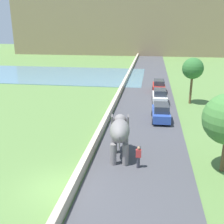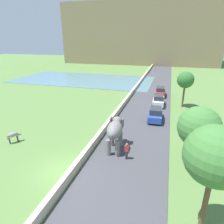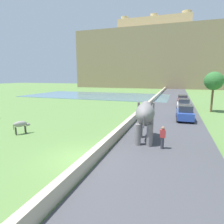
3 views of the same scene
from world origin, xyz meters
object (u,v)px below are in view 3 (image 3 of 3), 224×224
car_white (183,105)px  car_red (182,100)px  person_beside_elephant (163,137)px  cow_grey (21,125)px  elephant (145,115)px  car_blue (185,113)px

car_white → car_red: bearing=90.0°
person_beside_elephant → car_white: size_ratio=0.40×
person_beside_elephant → cow_grey: bearing=-178.9°
person_beside_elephant → car_white: (1.74, 16.19, 0.03)m
elephant → car_red: (3.17, 20.58, -1.14)m
person_beside_elephant → car_blue: bearing=79.9°
elephant → person_beside_elephant: bearing=-43.1°
person_beside_elephant → car_blue: car_blue is taller
cow_grey → car_red: bearing=58.4°
person_beside_elephant → cow_grey: (-11.90, -0.24, -0.04)m
car_red → cow_grey: size_ratio=3.01×
car_blue → car_white: same height
person_beside_elephant → elephant: bearing=136.9°
elephant → person_beside_elephant: elephant is taller
car_red → cow_grey: car_red is taller
elephant → person_beside_elephant: 2.29m
elephant → car_blue: bearing=69.4°
elephant → car_white: elephant is taller
car_red → car_white: (0.00, -5.74, 0.00)m
elephant → cow_grey: bearing=-171.4°
car_white → cow_grey: car_white is taller
elephant → person_beside_elephant: (1.44, -1.34, -1.16)m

